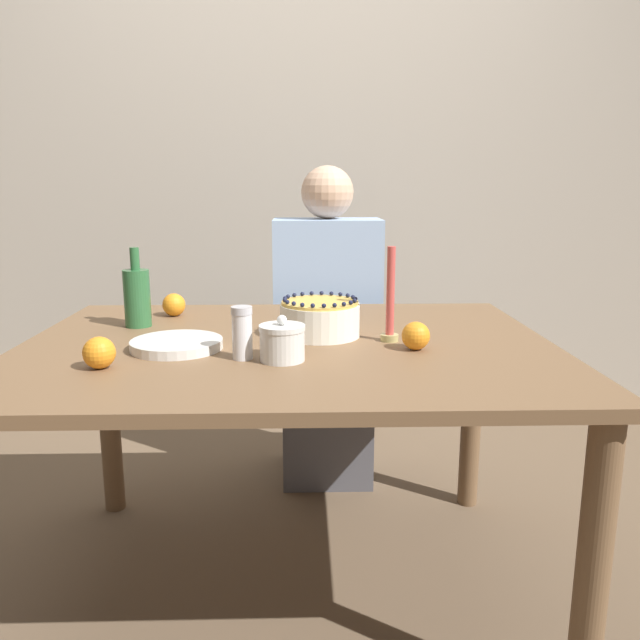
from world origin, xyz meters
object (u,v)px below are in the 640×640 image
(sugar_bowl, at_px, (282,342))
(sugar_shaker, at_px, (242,333))
(cake, at_px, (320,319))
(person_man_blue_shirt, at_px, (327,347))
(bottle, at_px, (137,297))
(candle, at_px, (390,304))

(sugar_bowl, relative_size, sugar_shaker, 0.86)
(cake, xyz_separation_m, sugar_bowl, (-0.10, -0.25, -0.00))
(sugar_bowl, xyz_separation_m, person_man_blue_shirt, (0.14, 0.91, -0.25))
(cake, height_order, sugar_bowl, sugar_bowl)
(cake, distance_m, sugar_bowl, 0.26)
(sugar_bowl, relative_size, person_man_blue_shirt, 0.09)
(person_man_blue_shirt, bearing_deg, sugar_bowl, 81.17)
(bottle, bearing_deg, sugar_bowl, -41.16)
(sugar_bowl, bearing_deg, person_man_blue_shirt, 81.17)
(cake, xyz_separation_m, bottle, (-0.53, 0.13, 0.04))
(cake, height_order, candle, candle)
(cake, xyz_separation_m, candle, (0.18, -0.06, 0.05))
(bottle, xyz_separation_m, person_man_blue_shirt, (0.57, 0.53, -0.29))
(cake, bearing_deg, candle, -18.91)
(cake, relative_size, person_man_blue_shirt, 0.18)
(sugar_bowl, bearing_deg, bottle, 138.84)
(person_man_blue_shirt, bearing_deg, bottle, 42.88)
(candle, bearing_deg, person_man_blue_shirt, 100.64)
(sugar_bowl, relative_size, candle, 0.44)
(sugar_shaker, xyz_separation_m, bottle, (-0.34, 0.36, 0.02))
(sugar_shaker, relative_size, person_man_blue_shirt, 0.11)
(bottle, bearing_deg, cake, -14.13)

